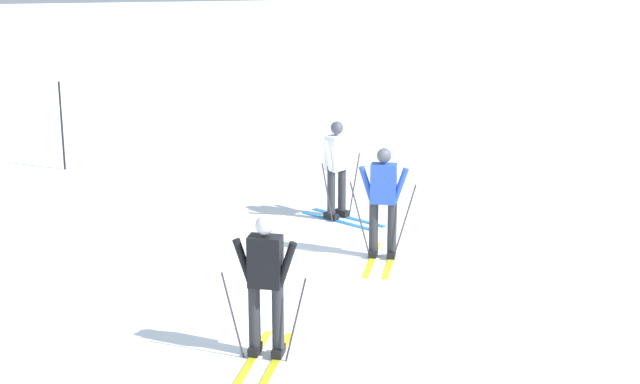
# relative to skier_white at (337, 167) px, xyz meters

# --- Properties ---
(ground_plane) EXTENTS (120.00, 120.00, 0.00)m
(ground_plane) POSITION_rel_skier_white_xyz_m (-0.70, -3.42, -0.92)
(ground_plane) COLOR white
(far_snow_ridge) EXTENTS (80.00, 9.94, 1.72)m
(far_snow_ridge) POSITION_rel_skier_white_xyz_m (-0.70, 17.74, -0.06)
(far_snow_ridge) COLOR white
(far_snow_ridge) RESTS_ON ground
(skier_white) EXTENTS (1.24, 1.51, 1.71)m
(skier_white) POSITION_rel_skier_white_xyz_m (0.00, 0.00, 0.00)
(skier_white) COLOR #237AC6
(skier_white) RESTS_ON ground
(skier_black) EXTENTS (0.96, 1.62, 1.71)m
(skier_black) POSITION_rel_skier_white_xyz_m (-2.04, -5.27, -0.00)
(skier_black) COLOR gold
(skier_black) RESTS_ON ground
(skier_blue) EXTENTS (0.96, 1.62, 1.71)m
(skier_blue) POSITION_rel_skier_white_xyz_m (0.21, -2.18, 0.00)
(skier_blue) COLOR gold
(skier_blue) RESTS_ON ground
(trail_marker_pole) EXTENTS (0.04, 0.04, 1.86)m
(trail_marker_pole) POSITION_rel_skier_white_xyz_m (-4.81, 4.65, 0.01)
(trail_marker_pole) COLOR black
(trail_marker_pole) RESTS_ON ground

